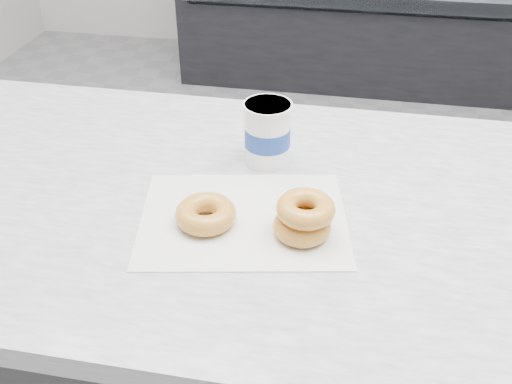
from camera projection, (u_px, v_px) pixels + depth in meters
The scene contains 5 objects.
ground at pixel (372, 321), 1.95m from camera, with size 5.00×5.00×0.00m, color gray.
wax_paper at pixel (243, 218), 0.95m from camera, with size 0.34×0.26×0.00m, color silver.
donut_single at pixel (206, 214), 0.92m from camera, with size 0.10×0.10×0.03m, color gold.
donut_stack at pixel (304, 217), 0.89m from camera, with size 0.13×0.13×0.06m.
coffee_cup at pixel (267, 133), 1.06m from camera, with size 0.11×0.11×0.12m.
Camera 1 is at (-0.14, -1.39, 1.48)m, focal length 40.00 mm.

